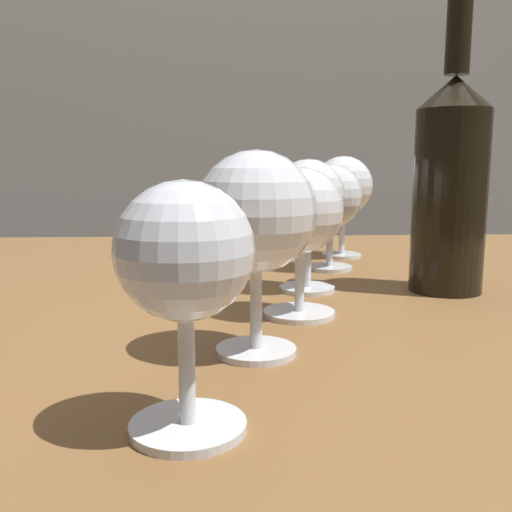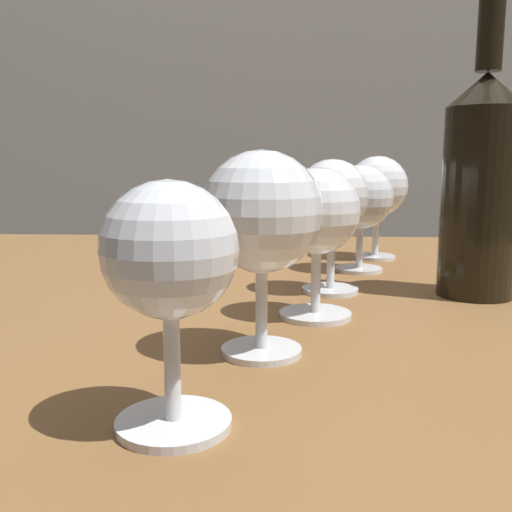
{
  "view_description": "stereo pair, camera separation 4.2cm",
  "coord_description": "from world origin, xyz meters",
  "px_view_note": "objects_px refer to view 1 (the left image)",
  "views": [
    {
      "loc": [
        -0.04,
        -0.63,
        0.86
      ],
      "look_at": [
        -0.02,
        -0.22,
        0.79
      ],
      "focal_mm": 40.16,
      "sensor_mm": 36.0,
      "label": 1
    },
    {
      "loc": [
        0.0,
        -0.63,
        0.86
      ],
      "look_at": [
        -0.02,
        -0.22,
        0.79
      ],
      "focal_mm": 40.16,
      "sensor_mm": 36.0,
      "label": 2
    }
  ],
  "objects_px": {
    "wine_glass_white": "(308,199)",
    "wine_glass_cabernet": "(256,215)",
    "wine_glass_pinot": "(330,199)",
    "wine_glass_empty": "(343,188)",
    "wine_bottle": "(450,180)",
    "wine_glass_merlot": "(300,214)",
    "wine_glass_port": "(185,261)"
  },
  "relations": [
    {
      "from": "wine_glass_white",
      "to": "wine_glass_cabernet",
      "type": "bearing_deg",
      "value": -107.87
    },
    {
      "from": "wine_glass_white",
      "to": "wine_glass_pinot",
      "type": "relative_size",
      "value": 1.05
    },
    {
      "from": "wine_glass_pinot",
      "to": "wine_glass_empty",
      "type": "xyz_separation_m",
      "value": [
        0.04,
        0.1,
        0.01
      ]
    },
    {
      "from": "wine_glass_pinot",
      "to": "wine_bottle",
      "type": "height_order",
      "value": "wine_bottle"
    },
    {
      "from": "wine_glass_cabernet",
      "to": "wine_glass_empty",
      "type": "distance_m",
      "value": 0.46
    },
    {
      "from": "wine_glass_merlot",
      "to": "wine_bottle",
      "type": "height_order",
      "value": "wine_bottle"
    },
    {
      "from": "wine_glass_merlot",
      "to": "wine_glass_white",
      "type": "relative_size",
      "value": 0.95
    },
    {
      "from": "wine_glass_white",
      "to": "wine_bottle",
      "type": "height_order",
      "value": "wine_bottle"
    },
    {
      "from": "wine_glass_port",
      "to": "wine_glass_empty",
      "type": "bearing_deg",
      "value": 70.82
    },
    {
      "from": "wine_glass_port",
      "to": "wine_glass_empty",
      "type": "height_order",
      "value": "wine_glass_empty"
    },
    {
      "from": "wine_glass_merlot",
      "to": "wine_bottle",
      "type": "relative_size",
      "value": 0.43
    },
    {
      "from": "wine_glass_cabernet",
      "to": "wine_glass_white",
      "type": "distance_m",
      "value": 0.22
    },
    {
      "from": "wine_glass_empty",
      "to": "wine_bottle",
      "type": "height_order",
      "value": "wine_bottle"
    },
    {
      "from": "wine_glass_merlot",
      "to": "wine_glass_port",
      "type": "bearing_deg",
      "value": -111.26
    },
    {
      "from": "wine_glass_merlot",
      "to": "wine_bottle",
      "type": "xyz_separation_m",
      "value": [
        0.18,
        0.1,
        0.03
      ]
    },
    {
      "from": "wine_glass_port",
      "to": "wine_glass_cabernet",
      "type": "bearing_deg",
      "value": 70.75
    },
    {
      "from": "wine_glass_cabernet",
      "to": "wine_glass_empty",
      "type": "xyz_separation_m",
      "value": [
        0.15,
        0.43,
        -0.0
      ]
    },
    {
      "from": "wine_glass_port",
      "to": "wine_glass_white",
      "type": "distance_m",
      "value": 0.35
    },
    {
      "from": "wine_glass_merlot",
      "to": "wine_bottle",
      "type": "distance_m",
      "value": 0.2
    },
    {
      "from": "wine_glass_white",
      "to": "wine_bottle",
      "type": "bearing_deg",
      "value": -2.67
    },
    {
      "from": "wine_glass_merlot",
      "to": "wine_glass_pinot",
      "type": "xyz_separation_m",
      "value": [
        0.07,
        0.23,
        -0.0
      ]
    },
    {
      "from": "wine_glass_white",
      "to": "wine_bottle",
      "type": "distance_m",
      "value": 0.16
    },
    {
      "from": "wine_glass_merlot",
      "to": "wine_glass_white",
      "type": "xyz_separation_m",
      "value": [
        0.02,
        0.1,
        0.01
      ]
    },
    {
      "from": "wine_glass_merlot",
      "to": "wine_glass_white",
      "type": "bearing_deg",
      "value": 78.26
    },
    {
      "from": "wine_glass_empty",
      "to": "wine_glass_white",
      "type": "bearing_deg",
      "value": -110.36
    },
    {
      "from": "wine_glass_port",
      "to": "wine_glass_white",
      "type": "relative_size",
      "value": 0.93
    },
    {
      "from": "wine_glass_cabernet",
      "to": "wine_bottle",
      "type": "xyz_separation_m",
      "value": [
        0.22,
        0.2,
        0.02
      ]
    },
    {
      "from": "wine_glass_port",
      "to": "wine_glass_cabernet",
      "type": "xyz_separation_m",
      "value": [
        0.04,
        0.12,
        0.01
      ]
    },
    {
      "from": "wine_glass_empty",
      "to": "wine_glass_port",
      "type": "bearing_deg",
      "value": -109.18
    },
    {
      "from": "wine_glass_cabernet",
      "to": "wine_glass_pinot",
      "type": "distance_m",
      "value": 0.35
    },
    {
      "from": "wine_glass_white",
      "to": "wine_glass_port",
      "type": "bearing_deg",
      "value": -108.38
    },
    {
      "from": "wine_glass_merlot",
      "to": "wine_glass_white",
      "type": "distance_m",
      "value": 0.11
    }
  ]
}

